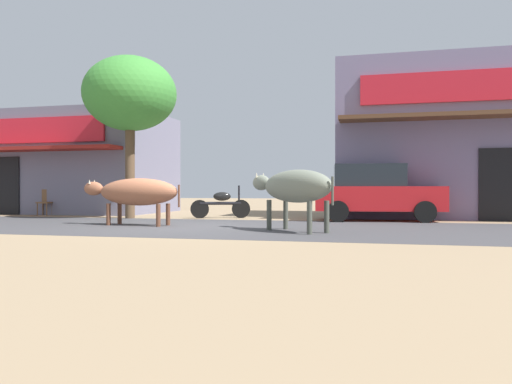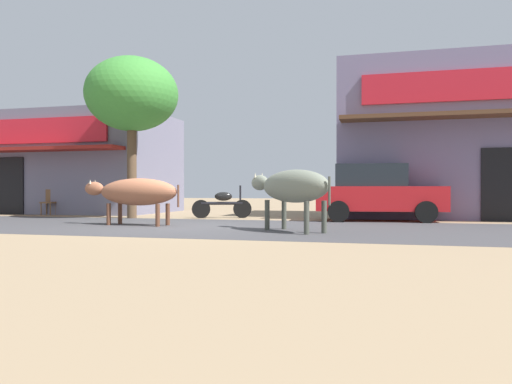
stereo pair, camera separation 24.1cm
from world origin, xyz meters
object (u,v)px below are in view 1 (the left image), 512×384
roadside_tree (130,95)px  cow_far_dark (295,187)px  parked_hatchback_car (375,192)px  cafe_chair_near_tree (46,201)px  parked_motorcycle (221,204)px  cow_near_brown (136,192)px

roadside_tree → cow_far_dark: 7.56m
parked_hatchback_car → cafe_chair_near_tree: 11.39m
parked_hatchback_car → parked_motorcycle: size_ratio=2.10×
cow_far_dark → parked_hatchback_car: bearing=69.2°
roadside_tree → cow_near_brown: bearing=-59.5°
cafe_chair_near_tree → roadside_tree: bearing=-15.0°
parked_hatchback_car → cow_far_dark: bearing=-110.8°
roadside_tree → cow_near_brown: 4.49m
roadside_tree → parked_hatchback_car: size_ratio=1.36×
parked_hatchback_car → parked_motorcycle: (-4.75, 0.07, -0.38)m
roadside_tree → cafe_chair_near_tree: bearing=165.0°
parked_motorcycle → cow_near_brown: 3.76m
cow_near_brown → cow_far_dark: cow_far_dark is taller
parked_hatchback_car → cow_near_brown: parked_hatchback_car is taller
roadside_tree → cow_near_brown: roadside_tree is taller
cow_far_dark → cafe_chair_near_tree: (-9.71, 4.74, -0.45)m
roadside_tree → parked_motorcycle: roadside_tree is taller
parked_motorcycle → cow_near_brown: cow_near_brown is taller
roadside_tree → cow_far_dark: size_ratio=2.25×
parked_motorcycle → cow_far_dark: bearing=-55.3°
parked_hatchback_car → cow_far_dark: 4.70m
parked_motorcycle → cow_near_brown: (-1.14, -3.56, 0.38)m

